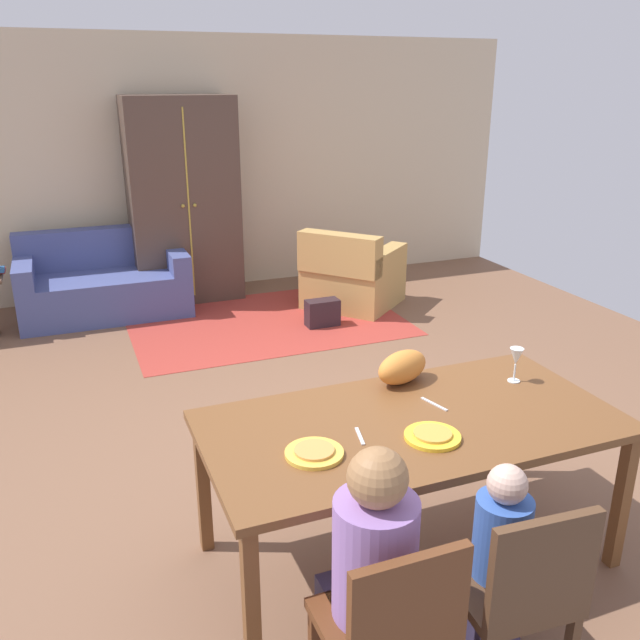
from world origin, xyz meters
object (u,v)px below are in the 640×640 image
Objects in this scene: person_child at (493,571)px; armoire at (183,201)px; armchair at (351,276)px; person_man at (369,590)px; couch at (104,284)px; dining_chair_man at (391,629)px; wine_glass at (516,358)px; dining_chair_child at (520,588)px; handbag at (322,313)px; dining_table at (412,433)px; plate_near_man at (314,453)px; cat at (402,367)px; plate_near_child at (432,437)px.

armoire is (-0.18, 5.29, 0.62)m from person_child.
person_man is at bearing -113.29° from armchair.
person_child reaches higher than couch.
dining_chair_man is at bearing -93.79° from armoire.
dining_chair_child is (-0.70, -1.03, -0.40)m from wine_glass.
person_man is 3.47× the size of handbag.
dining_chair_child is 0.18m from person_child.
dining_chair_man is (-1.23, -1.03, -0.40)m from wine_glass.
dining_table is at bearing 90.17° from person_child.
handbag is at bearing -137.58° from armchair.
dining_chair_child is at bearing -53.97° from plate_near_man.
plate_near_man is 3.68m from handbag.
plate_near_man reaches higher than handbag.
dining_chair_child is 5.35m from couch.
wine_glass is 0.17× the size of person_man.
armoire is (-0.32, 4.22, 0.20)m from cat.
person_child is at bearing -0.56° from person_man.
wine_glass is at bearing -78.85° from armoire.
dining_chair_man is 0.78× the size of person_man.
person_man is 0.53× the size of armoire.
wine_glass is 0.21× the size of dining_chair_man.
handbag is (0.69, 2.85, -0.71)m from cat.
armchair reaches higher than dining_table.
person_child reaches higher than plate_near_child.
person_man reaches higher than person_child.
cat reaches higher than dining_table.
person_man reaches higher than armchair.
armoire is at bearing 101.15° from wine_glass.
plate_near_child is at bearing -6.41° from plate_near_man.
person_man is 1.30m from cat.
person_child is at bearing -129.13° from wine_glass.
wine_glass reaches higher than couch.
cat is (-0.55, 0.21, -0.05)m from wine_glass.
couch is at bearing 148.68° from handbag.
person_man is at bearing -90.00° from plate_near_man.
armoire is at bearing 149.27° from armchair.
armoire is at bearing 92.07° from plate_near_child.
person_man reaches higher than dining_table.
person_man reaches higher than plate_near_man.
cat is 4.22m from couch.
dining_chair_man is at bearing -179.98° from dining_chair_child.
wine_glass is 0.21× the size of dining_chair_child.
cat reaches higher than couch.
wine_glass is 1.65m from dining_chair_man.
dining_table is at bearing 90.00° from plate_near_child.
dining_chair_child reaches higher than armchair.
dining_chair_man is at bearing -112.49° from armchair.
person_child is 0.57× the size of couch.
armoire is at bearing 74.11° from cat.
couch is 0.77× the size of armoire.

